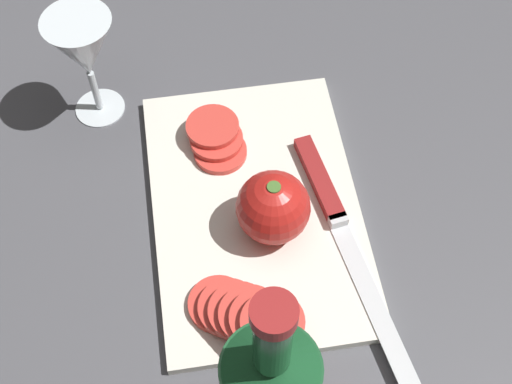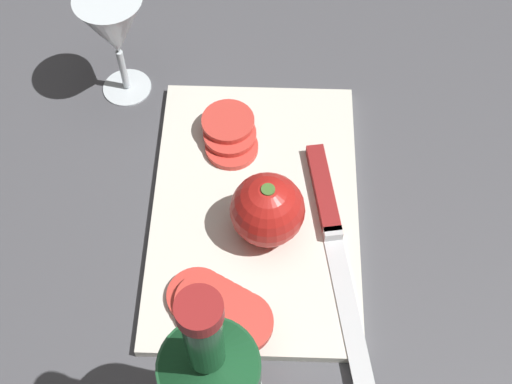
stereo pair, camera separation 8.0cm
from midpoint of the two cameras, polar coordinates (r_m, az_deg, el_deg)
name	(u,v)px [view 2 (the right image)]	position (r m, az deg, el deg)	size (l,w,h in m)	color
ground_plane	(268,207)	(0.84, 3.71, -1.40)	(3.00, 3.00, 0.00)	#4C4C51
cutting_board	(256,209)	(0.83, 2.75, -1.57)	(0.36, 0.24, 0.01)	silver
wine_glass	(115,30)	(0.88, -8.67, 12.55)	(0.08, 0.08, 0.15)	silver
whole_tomato	(267,210)	(0.77, 3.86, -1.67)	(0.08, 0.08, 0.08)	red
knife	(329,214)	(0.82, 8.66, -2.01)	(0.32, 0.07, 0.01)	silver
tomato_slice_stack_near	(230,134)	(0.86, 0.58, 4.44)	(0.09, 0.07, 0.02)	#D63D33
tomato_slice_stack_far	(219,309)	(0.74, 0.12, -9.58)	(0.11, 0.11, 0.05)	#D63D33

